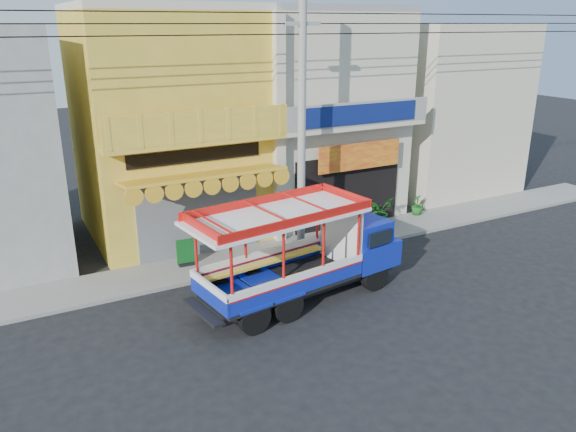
{
  "coord_description": "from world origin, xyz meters",
  "views": [
    {
      "loc": [
        -9.74,
        -12.17,
        7.62
      ],
      "look_at": [
        -1.92,
        2.5,
        1.89
      ],
      "focal_mm": 35.0,
      "sensor_mm": 36.0,
      "label": 1
    }
  ],
  "objects_px": {
    "potted_plant_a": "(379,211)",
    "potted_plant_b": "(364,216)",
    "potted_plant_c": "(417,204)",
    "green_sign": "(186,254)",
    "songthaew_truck": "(313,249)",
    "utility_pole": "(306,109)"
  },
  "relations": [
    {
      "from": "green_sign",
      "to": "potted_plant_a",
      "type": "height_order",
      "value": "potted_plant_a"
    },
    {
      "from": "utility_pole",
      "to": "potted_plant_b",
      "type": "height_order",
      "value": "utility_pole"
    },
    {
      "from": "potted_plant_b",
      "to": "utility_pole",
      "type": "bearing_deg",
      "value": 49.93
    },
    {
      "from": "potted_plant_a",
      "to": "potted_plant_b",
      "type": "bearing_deg",
      "value": 164.47
    },
    {
      "from": "utility_pole",
      "to": "potted_plant_a",
      "type": "height_order",
      "value": "utility_pole"
    },
    {
      "from": "green_sign",
      "to": "potted_plant_a",
      "type": "distance_m",
      "value": 7.91
    },
    {
      "from": "potted_plant_c",
      "to": "potted_plant_a",
      "type": "bearing_deg",
      "value": -37.38
    },
    {
      "from": "green_sign",
      "to": "potted_plant_a",
      "type": "relative_size",
      "value": 0.79
    },
    {
      "from": "potted_plant_c",
      "to": "utility_pole",
      "type": "bearing_deg",
      "value": -32.28
    },
    {
      "from": "green_sign",
      "to": "potted_plant_b",
      "type": "bearing_deg",
      "value": 1.18
    },
    {
      "from": "songthaew_truck",
      "to": "potted_plant_b",
      "type": "distance_m",
      "value": 5.84
    },
    {
      "from": "potted_plant_c",
      "to": "songthaew_truck",
      "type": "bearing_deg",
      "value": -16.54
    },
    {
      "from": "songthaew_truck",
      "to": "potted_plant_c",
      "type": "relative_size",
      "value": 7.71
    },
    {
      "from": "songthaew_truck",
      "to": "potted_plant_b",
      "type": "height_order",
      "value": "songthaew_truck"
    },
    {
      "from": "green_sign",
      "to": "potted_plant_c",
      "type": "distance_m",
      "value": 10.06
    },
    {
      "from": "potted_plant_b",
      "to": "songthaew_truck",
      "type": "bearing_deg",
      "value": 71.04
    },
    {
      "from": "potted_plant_b",
      "to": "potted_plant_c",
      "type": "height_order",
      "value": "potted_plant_b"
    },
    {
      "from": "potted_plant_a",
      "to": "potted_plant_b",
      "type": "distance_m",
      "value": 0.77
    },
    {
      "from": "utility_pole",
      "to": "green_sign",
      "type": "xyz_separation_m",
      "value": [
        -3.92,
        0.94,
        -4.54
      ]
    },
    {
      "from": "potted_plant_b",
      "to": "potted_plant_c",
      "type": "bearing_deg",
      "value": -142.64
    },
    {
      "from": "potted_plant_a",
      "to": "potted_plant_b",
      "type": "height_order",
      "value": "potted_plant_a"
    },
    {
      "from": "potted_plant_b",
      "to": "green_sign",
      "type": "bearing_deg",
      "value": 32.43
    }
  ]
}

